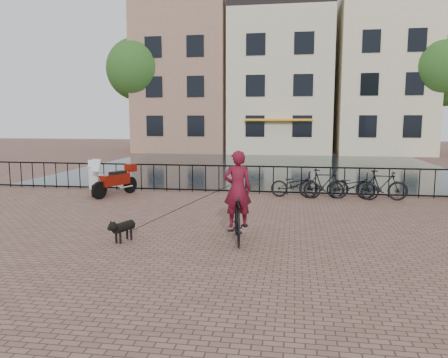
# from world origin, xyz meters

# --- Properties ---
(ground) EXTENTS (100.00, 100.00, 0.00)m
(ground) POSITION_xyz_m (0.00, 0.00, 0.00)
(ground) COLOR brown
(ground) RESTS_ON ground
(canal_water) EXTENTS (20.00, 20.00, 0.00)m
(canal_water) POSITION_xyz_m (0.00, 17.30, 0.00)
(canal_water) COLOR black
(canal_water) RESTS_ON ground
(railing) EXTENTS (20.00, 0.05, 1.02)m
(railing) POSITION_xyz_m (0.00, 8.00, 0.50)
(railing) COLOR black
(railing) RESTS_ON ground
(canal_house_left) EXTENTS (7.50, 9.00, 12.80)m
(canal_house_left) POSITION_xyz_m (-7.50, 30.00, 6.40)
(canal_house_left) COLOR #986758
(canal_house_left) RESTS_ON ground
(canal_house_mid) EXTENTS (8.00, 9.50, 11.80)m
(canal_house_mid) POSITION_xyz_m (0.50, 30.00, 5.90)
(canal_house_mid) COLOR beige
(canal_house_mid) RESTS_ON ground
(canal_house_right) EXTENTS (7.00, 9.00, 13.30)m
(canal_house_right) POSITION_xyz_m (8.50, 30.00, 6.65)
(canal_house_right) COLOR beige
(canal_house_right) RESTS_ON ground
(tree_far_left) EXTENTS (5.04, 5.04, 9.27)m
(tree_far_left) POSITION_xyz_m (-11.00, 27.00, 6.73)
(tree_far_left) COLOR black
(tree_far_left) RESTS_ON ground
(tree_far_right) EXTENTS (4.76, 4.76, 8.76)m
(tree_far_right) POSITION_xyz_m (12.00, 27.00, 6.35)
(tree_far_right) COLOR black
(tree_far_right) RESTS_ON ground
(cyclist) EXTENTS (0.82, 1.78, 2.36)m
(cyclist) POSITION_xyz_m (0.52, 1.64, 0.90)
(cyclist) COLOR black
(cyclist) RESTS_ON ground
(dog) EXTENTS (0.50, 0.82, 0.53)m
(dog) POSITION_xyz_m (-1.96, 1.21, 0.26)
(dog) COLOR black
(dog) RESTS_ON ground
(motorcycle) EXTENTS (1.17, 1.99, 1.40)m
(motorcycle) POSITION_xyz_m (-4.50, 6.71, 0.70)
(motorcycle) COLOR maroon
(motorcycle) RESTS_ON ground
(scooter) EXTENTS (0.73, 1.49, 1.33)m
(scooter) POSITION_xyz_m (-5.26, 6.91, 0.67)
(scooter) COLOR silver
(scooter) RESTS_ON ground
(parked_bike_0) EXTENTS (1.77, 0.79, 0.90)m
(parked_bike_0) POSITION_xyz_m (1.80, 7.40, 0.45)
(parked_bike_0) COLOR black
(parked_bike_0) RESTS_ON ground
(parked_bike_1) EXTENTS (1.68, 0.53, 1.00)m
(parked_bike_1) POSITION_xyz_m (2.75, 7.40, 0.50)
(parked_bike_1) COLOR black
(parked_bike_1) RESTS_ON ground
(parked_bike_2) EXTENTS (1.79, 0.88, 0.90)m
(parked_bike_2) POSITION_xyz_m (3.70, 7.40, 0.45)
(parked_bike_2) COLOR black
(parked_bike_2) RESTS_ON ground
(parked_bike_3) EXTENTS (1.70, 0.60, 1.00)m
(parked_bike_3) POSITION_xyz_m (4.65, 7.40, 0.50)
(parked_bike_3) COLOR black
(parked_bike_3) RESTS_ON ground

